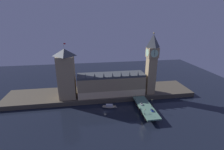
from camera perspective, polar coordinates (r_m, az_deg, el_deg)
name	(u,v)px	position (r m, az deg, el deg)	size (l,w,h in m)	color
ground_plane	(105,112)	(166.99, -2.48, -12.96)	(400.00, 400.00, 0.00)	black
embankment	(101,93)	(199.92, -3.78, -6.47)	(220.00, 42.00, 5.16)	#4C4438
parliament_hall	(111,84)	(188.04, -0.28, -3.21)	(76.22, 21.68, 29.25)	tan
clock_tower	(152,63)	(187.74, 13.74, 4.23)	(12.04, 12.15, 70.12)	tan
victoria_tower	(66,74)	(181.65, -15.77, 0.39)	(18.05, 18.05, 60.68)	tan
bridge	(145,108)	(169.29, 11.68, -11.32)	(13.30, 46.00, 6.00)	slate
car_northbound_lead	(142,104)	(170.17, 10.35, -10.03)	(2.04, 3.92, 1.42)	silver
car_southbound_lead	(152,110)	(161.51, 13.89, -11.96)	(1.88, 4.28, 1.57)	navy
pedestrian_near_rail	(145,113)	(154.99, 11.44, -13.11)	(0.38, 0.38, 1.67)	black
pedestrian_mid_walk	(152,106)	(168.55, 13.84, -10.52)	(0.38, 0.38, 1.60)	black
pedestrian_far_rail	(136,99)	(178.51, 8.30, -8.40)	(0.38, 0.38, 1.58)	black
street_lamp_near	(145,111)	(152.51, 11.51, -12.37)	(1.34, 0.60, 6.20)	#2D3333
street_lamp_mid	(152,102)	(168.35, 13.84, -9.15)	(1.34, 0.60, 7.19)	#2D3333
street_lamp_far	(135,96)	(176.58, 8.25, -7.39)	(1.34, 0.60, 7.18)	#2D3333
boat_upstream	(109,107)	(173.32, -0.94, -11.05)	(16.04, 6.69, 4.32)	#B2A893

